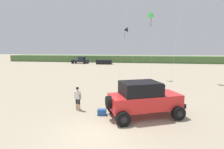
% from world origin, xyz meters
% --- Properties ---
extents(ground_plane, '(220.00, 220.00, 0.00)m').
position_xyz_m(ground_plane, '(0.00, 0.00, 0.00)').
color(ground_plane, tan).
extents(dune_ridge, '(90.00, 6.25, 2.01)m').
position_xyz_m(dune_ridge, '(3.95, 47.99, 1.00)').
color(dune_ridge, '#4C703D').
rests_on(dune_ridge, ground_plane).
extents(jeep, '(5.00, 3.93, 2.26)m').
position_xyz_m(jeep, '(2.40, 2.72, 1.20)').
color(jeep, red).
rests_on(jeep, ground_plane).
extents(person_watching, '(0.59, 0.42, 1.67)m').
position_xyz_m(person_watching, '(-2.11, 3.19, 0.94)').
color(person_watching, tan).
rests_on(person_watching, ground_plane).
extents(cooler_box, '(0.60, 0.42, 0.38)m').
position_xyz_m(cooler_box, '(-0.25, 2.55, 0.19)').
color(cooler_box, '#23519E').
rests_on(cooler_box, ground_plane).
extents(distant_pickup, '(4.75, 2.76, 1.98)m').
position_xyz_m(distant_pickup, '(-15.05, 40.43, 0.94)').
color(distant_pickup, '#1E232D').
rests_on(distant_pickup, ground_plane).
extents(distant_sedan, '(4.27, 1.87, 1.20)m').
position_xyz_m(distant_sedan, '(-7.94, 39.29, 0.60)').
color(distant_sedan, black).
rests_on(distant_sedan, ground_plane).
extents(kite_green_box, '(1.10, 3.83, 9.13)m').
position_xyz_m(kite_green_box, '(3.47, 17.27, 8.62)').
color(kite_green_box, green).
rests_on(kite_green_box, ground_plane).
extents(kite_black_sled, '(2.38, 2.66, 7.25)m').
position_xyz_m(kite_black_sled, '(-0.04, 16.69, 6.80)').
color(kite_black_sled, black).
rests_on(kite_black_sled, ground_plane).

